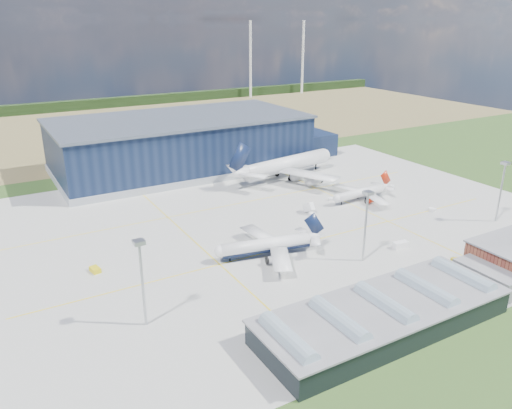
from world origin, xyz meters
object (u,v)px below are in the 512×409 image
object	(u,v)px
airstair	(308,209)
light_mast_east	(502,182)
hangar	(186,145)
light_mast_center	(366,215)
airliner_red	(361,189)
gse_van_b	(388,187)
light_mast_west	(141,269)
airliner_widebody	(287,156)
gse_van_a	(401,245)
gse_van_c	(417,273)
gse_tug_b	(456,261)
gse_cart_b	(332,199)
airliner_navy	(266,238)
gse_cart_a	(432,210)
car_b	(494,253)
gse_tug_a	(95,270)

from	to	relation	value
airstair	light_mast_east	bearing A→B (deg)	-41.38
light_mast_east	airstair	bearing A→B (deg)	143.10
hangar	light_mast_center	bearing A→B (deg)	-86.70
airstair	airliner_red	bearing A→B (deg)	-2.33
light_mast_center	gse_van_b	size ratio (longest dim) A/B	4.68
light_mast_west	gse_van_b	size ratio (longest dim) A/B	4.68
airliner_widebody	airstair	bearing A→B (deg)	-122.52
gse_van_a	gse_van_c	world-z (taller)	gse_van_c
airliner_red	gse_tug_b	distance (m)	60.37
airliner_red	gse_van_c	world-z (taller)	airliner_red
gse_cart_b	airstair	bearing A→B (deg)	140.17
light_mast_center	gse_van_c	size ratio (longest dim) A/B	4.67
gse_van_c	airliner_widebody	bearing A→B (deg)	-11.55
airliner_navy	gse_cart_a	xyz separation A→B (m)	(77.39, 1.33, -5.57)
airliner_widebody	gse_van_c	bearing A→B (deg)	-111.21
hangar	gse_tug_b	bearing A→B (deg)	-77.58
airliner_widebody	car_b	size ratio (longest dim) A/B	15.91
gse_van_b	car_b	xyz separation A→B (m)	(-17.20, -65.51, -0.46)
airliner_navy	airliner_red	distance (m)	65.70
gse_van_b	car_b	world-z (taller)	gse_van_b
gse_tug_b	light_mast_center	bearing A→B (deg)	166.04
light_mast_east	gse_van_b	distance (m)	50.33
airliner_widebody	airliner_navy	bearing A→B (deg)	-137.51
airliner_navy	gse_van_a	distance (m)	45.30
gse_van_a	airstair	xyz separation A→B (m)	(-7.80, 41.09, 0.42)
gse_tug_a	airstair	xyz separation A→B (m)	(83.56, 7.65, 0.78)
gse_van_b	gse_cart_b	xyz separation A→B (m)	(-30.63, 1.05, -0.54)
gse_cart_b	light_mast_west	bearing A→B (deg)	145.33
gse_cart_a	car_b	world-z (taller)	car_b
hangar	gse_van_b	world-z (taller)	hangar
hangar	car_b	bearing A→B (deg)	-71.94
car_b	gse_van_a	bearing A→B (deg)	25.02
light_mast_west	gse_tug_a	world-z (taller)	light_mast_west
airliner_navy	car_b	bearing A→B (deg)	161.86
hangar	gse_cart_a	xyz separation A→B (m)	(59.96, -105.48, -11.01)
light_mast_west	gse_cart_a	bearing A→B (deg)	8.95
gse_van_b	airstair	distance (m)	47.72
light_mast_center	gse_van_b	distance (m)	75.26
gse_van_a	airstair	size ratio (longest dim) A/B	1.07
hangar	gse_cart_b	distance (m)	83.87
hangar	airliner_navy	size ratio (longest dim) A/B	3.83
car_b	light_mast_west	bearing A→B (deg)	55.70
gse_van_a	light_mast_west	bearing A→B (deg)	98.06
light_mast_east	airliner_widebody	world-z (taller)	light_mast_east
hangar	car_b	xyz separation A→B (m)	(46.57, -142.80, -10.96)
airliner_widebody	gse_van_a	size ratio (longest dim) A/B	12.24
airliner_widebody	gse_tug_a	bearing A→B (deg)	-163.22
airstair	car_b	bearing A→B (deg)	-67.73
airliner_red	airliner_widebody	world-z (taller)	airliner_widebody
hangar	light_mast_west	size ratio (longest dim) A/B	6.30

